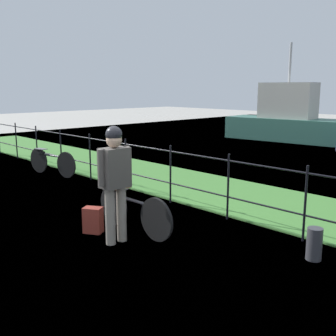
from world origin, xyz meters
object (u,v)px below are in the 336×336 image
object	(u,v)px
wooden_crate	(117,180)
terrier_dog	(118,169)
cyclist_person	(115,174)
backpack_on_paving	(93,220)
bicycle_parked	(52,162)
mooring_bollard	(314,244)
bicycle_main	(133,210)
moored_boat_near	(287,120)

from	to	relation	value
wooden_crate	terrier_dog	xyz separation A→B (m)	(0.02, 0.00, 0.19)
cyclist_person	backpack_on_paving	size ratio (longest dim) A/B	4.21
wooden_crate	bicycle_parked	bearing A→B (deg)	165.26
wooden_crate	mooring_bollard	size ratio (longest dim) A/B	0.81
bicycle_main	wooden_crate	bearing A→B (deg)	-179.63
bicycle_main	backpack_on_paving	distance (m)	0.63
wooden_crate	terrier_dog	size ratio (longest dim) A/B	1.11
bicycle_main	terrier_dog	xyz separation A→B (m)	(-0.35, -0.00, 0.61)
terrier_dog	moored_boat_near	bearing A→B (deg)	108.14
bicycle_parked	moored_boat_near	distance (m)	10.61
cyclist_person	moored_boat_near	xyz separation A→B (m)	(-4.36, 12.16, -0.14)
bicycle_main	moored_boat_near	xyz separation A→B (m)	(-4.19, 11.71, 0.52)
cyclist_person	wooden_crate	bearing A→B (deg)	140.78
terrier_dog	mooring_bollard	xyz separation A→B (m)	(2.78, 1.04, -0.74)
wooden_crate	cyclist_person	world-z (taller)	cyclist_person
backpack_on_paving	bicycle_main	bearing A→B (deg)	18.04
cyclist_person	backpack_on_paving	distance (m)	0.98
wooden_crate	mooring_bollard	bearing A→B (deg)	20.29
bicycle_main	mooring_bollard	distance (m)	2.65
wooden_crate	bicycle_parked	size ratio (longest dim) A/B	0.20
wooden_crate	moored_boat_near	size ratio (longest dim) A/B	0.07
backpack_on_paving	bicycle_parked	world-z (taller)	bicycle_parked
mooring_bollard	bicycle_parked	world-z (taller)	bicycle_parked
wooden_crate	cyclist_person	xyz separation A→B (m)	(0.55, -0.45, 0.24)
cyclist_person	mooring_bollard	xyz separation A→B (m)	(2.26, 1.48, -0.79)
terrier_dog	backpack_on_paving	world-z (taller)	terrier_dog
bicycle_main	moored_boat_near	bearing A→B (deg)	109.67
bicycle_main	backpack_on_paving	xyz separation A→B (m)	(-0.40, -0.47, -0.14)
wooden_crate	moored_boat_near	xyz separation A→B (m)	(-3.81, 11.72, 0.10)
bicycle_main	bicycle_parked	distance (m)	4.82
cyclist_person	moored_boat_near	size ratio (longest dim) A/B	0.33
terrier_dog	moored_boat_near	world-z (taller)	moored_boat_near
terrier_dog	cyclist_person	distance (m)	0.69
cyclist_person	bicycle_main	bearing A→B (deg)	110.97
terrier_dog	backpack_on_paving	bearing A→B (deg)	-95.92
terrier_dog	moored_boat_near	distance (m)	12.33
wooden_crate	terrier_dog	distance (m)	0.19
backpack_on_paving	moored_boat_near	bearing A→B (deg)	75.85
bicycle_main	moored_boat_near	size ratio (longest dim) A/B	0.32
moored_boat_near	wooden_crate	bearing A→B (deg)	-71.97
terrier_dog	cyclist_person	world-z (taller)	cyclist_person
wooden_crate	bicycle_parked	world-z (taller)	wooden_crate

